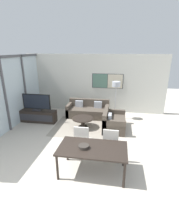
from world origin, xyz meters
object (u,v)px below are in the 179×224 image
at_px(dining_table, 93,150).
at_px(dining_chair_centre, 111,143).
at_px(coffee_table, 83,120).
at_px(floor_lamp, 116,87).
at_px(tv_console, 38,116).
at_px(television, 37,102).
at_px(dining_chair_left, 82,140).
at_px(fruit_bowl, 84,146).
at_px(sofa_side, 112,122).
at_px(sofa_main, 88,111).

height_order(dining_table, dining_chair_centre, dining_chair_centre).
distance_m(coffee_table, floor_lamp, 2.07).
height_order(tv_console, television, television).
height_order(dining_chair_left, fruit_bowl, dining_chair_left).
distance_m(sofa_side, fruit_bowl, 2.89).
bearing_deg(coffee_table, fruit_bowl, -77.55).
bearing_deg(sofa_side, dining_chair_centre, -178.97).
relative_size(tv_console, dining_table, 0.95).
height_order(sofa_main, coffee_table, sofa_main).
xyz_separation_m(sofa_side, dining_chair_left, (-0.79, -2.03, 0.25)).
height_order(television, sofa_side, television).
bearing_deg(sofa_side, floor_lamp, -2.78).
xyz_separation_m(sofa_main, dining_chair_centre, (1.22, -3.25, 0.25)).
distance_m(television, fruit_bowl, 3.97).
bearing_deg(sofa_side, fruit_bowl, 168.13).
xyz_separation_m(sofa_side, floor_lamp, (0.06, 1.13, 1.18)).
bearing_deg(dining_chair_left, dining_table, -59.60).
bearing_deg(floor_lamp, tv_console, -163.74).
distance_m(tv_console, dining_chair_centre, 3.98).
xyz_separation_m(sofa_side, dining_table, (-0.37, -2.73, 0.39)).
relative_size(sofa_side, coffee_table, 1.59).
relative_size(dining_table, fruit_bowl, 6.44).
bearing_deg(television, floor_lamp, 16.25).
bearing_deg(sofa_side, dining_chair_left, 158.87).
bearing_deg(dining_chair_centre, floor_lamp, 89.68).
bearing_deg(coffee_table, television, 173.34).
relative_size(television, coffee_table, 1.43).
relative_size(sofa_side, dining_chair_left, 1.39).
bearing_deg(dining_chair_left, coffee_table, 101.49).
relative_size(fruit_bowl, floor_lamp, 0.16).
bearing_deg(coffee_table, sofa_main, 90.00).
bearing_deg(tv_console, coffee_table, -6.64).
height_order(coffee_table, dining_table, dining_table).
relative_size(dining_table, dining_chair_left, 1.74).
relative_size(television, dining_chair_left, 1.25).
xyz_separation_m(fruit_bowl, floor_lamp, (0.64, 3.92, 0.69)).
xyz_separation_m(tv_console, floor_lamp, (3.29, 0.96, 1.19)).
bearing_deg(fruit_bowl, tv_console, 131.84).
bearing_deg(coffee_table, dining_chair_centre, -58.65).
xyz_separation_m(tv_console, sofa_main, (2.05, 1.00, 0.01)).
bearing_deg(dining_table, dining_chair_left, 120.40).
distance_m(dining_chair_left, dining_chair_centre, 0.82).
bearing_deg(sofa_side, coffee_table, 93.04).
xyz_separation_m(sofa_main, coffee_table, (-0.00, -1.24, 0.03)).
height_order(sofa_main, dining_chair_left, dining_chair_left).
bearing_deg(tv_console, dining_chair_centre, -34.48).
bearing_deg(tv_console, dining_chair_left, -42.04).
distance_m(sofa_main, dining_chair_centre, 3.48).
relative_size(sofa_main, coffee_table, 2.25).
xyz_separation_m(sofa_side, fruit_bowl, (-0.58, -2.78, 0.50)).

